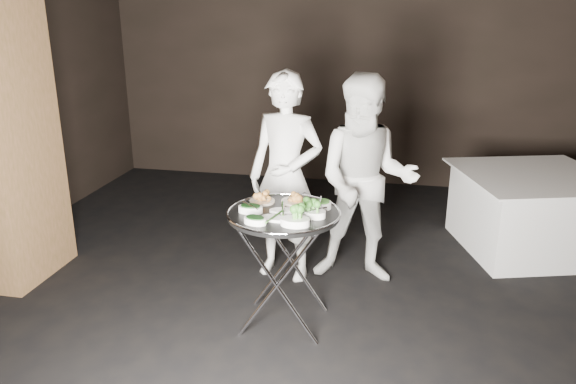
% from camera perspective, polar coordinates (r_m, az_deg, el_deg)
% --- Properties ---
extents(floor, '(6.00, 7.00, 0.05)m').
position_cam_1_polar(floor, '(4.21, 0.84, -13.25)').
color(floor, black).
rests_on(floor, ground).
extents(wall_back, '(6.00, 0.05, 3.00)m').
position_cam_1_polar(wall_back, '(7.11, 6.35, 12.83)').
color(wall_back, black).
rests_on(wall_back, floor).
extents(tray_stand, '(0.57, 0.48, 0.84)m').
position_cam_1_polar(tray_stand, '(3.95, -0.44, -7.30)').
color(tray_stand, silver).
rests_on(tray_stand, floor).
extents(serving_tray, '(0.78, 0.78, 0.04)m').
position_cam_1_polar(serving_tray, '(3.80, -0.45, -2.21)').
color(serving_tray, black).
rests_on(serving_tray, tray_stand).
extents(potato_plate_a, '(0.18, 0.18, 0.07)m').
position_cam_1_polar(potato_plate_a, '(3.98, -2.65, -0.66)').
color(potato_plate_a, beige).
rests_on(potato_plate_a, serving_tray).
extents(potato_plate_b, '(0.20, 0.20, 0.07)m').
position_cam_1_polar(potato_plate_b, '(3.97, 0.75, -0.66)').
color(potato_plate_b, beige).
rests_on(potato_plate_b, serving_tray).
extents(greens_bowl, '(0.13, 0.13, 0.07)m').
position_cam_1_polar(greens_bowl, '(3.87, 3.50, -1.18)').
color(greens_bowl, white).
rests_on(greens_bowl, serving_tray).
extents(asparagus_plate_a, '(0.20, 0.14, 0.04)m').
position_cam_1_polar(asparagus_plate_a, '(3.80, -0.54, -1.82)').
color(asparagus_plate_a, white).
rests_on(asparagus_plate_a, serving_tray).
extents(asparagus_plate_b, '(0.20, 0.14, 0.04)m').
position_cam_1_polar(asparagus_plate_b, '(3.66, -1.34, -2.60)').
color(asparagus_plate_b, white).
rests_on(asparagus_plate_b, serving_tray).
extents(spinach_bowl_a, '(0.17, 0.11, 0.07)m').
position_cam_1_polar(spinach_bowl_a, '(3.79, -3.82, -1.63)').
color(spinach_bowl_a, white).
rests_on(spinach_bowl_a, serving_tray).
extents(spinach_bowl_b, '(0.17, 0.14, 0.06)m').
position_cam_1_polar(spinach_bowl_b, '(3.60, -3.37, -2.80)').
color(spinach_bowl_b, white).
rests_on(spinach_bowl_b, serving_tray).
extents(broccoli_bowl_a, '(0.20, 0.16, 0.07)m').
position_cam_1_polar(broccoli_bowl_a, '(3.71, 2.55, -2.04)').
color(broccoli_bowl_a, white).
rests_on(broccoli_bowl_a, serving_tray).
extents(broccoli_bowl_b, '(0.19, 0.14, 0.08)m').
position_cam_1_polar(broccoli_bowl_b, '(3.56, 0.72, -2.87)').
color(broccoli_bowl_b, white).
rests_on(broccoli_bowl_b, serving_tray).
extents(serving_utensils, '(0.59, 0.42, 0.01)m').
position_cam_1_polar(serving_utensils, '(3.84, -0.00, -1.01)').
color(serving_utensils, silver).
rests_on(serving_utensils, serving_tray).
extents(waiter_left, '(0.69, 0.52, 1.72)m').
position_cam_1_polar(waiter_left, '(4.54, -0.26, 1.47)').
color(waiter_left, silver).
rests_on(waiter_left, floor).
extents(waiter_right, '(0.86, 0.68, 1.70)m').
position_cam_1_polar(waiter_right, '(4.51, 7.93, 1.09)').
color(waiter_right, silver).
rests_on(waiter_right, floor).
extents(dining_table, '(1.28, 1.28, 0.73)m').
position_cam_1_polar(dining_table, '(5.66, 23.38, -1.87)').
color(dining_table, silver).
rests_on(dining_table, floor).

